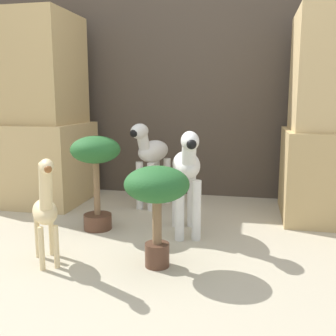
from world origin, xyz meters
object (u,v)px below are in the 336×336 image
zebra_left (151,157)px  giraffe_figurine (45,208)px  zebra_right (187,172)px  potted_palm_back (157,192)px  potted_palm_front (96,162)px

zebra_left → giraffe_figurine: zebra_left is taller
zebra_left → giraffe_figurine: 1.19m
zebra_right → zebra_left: 0.68m
zebra_left → potted_palm_back: size_ratio=1.28×
potted_palm_front → zebra_right: bearing=1.2°
zebra_right → giraffe_figurine: bearing=-136.0°
zebra_right → potted_palm_back: bearing=-97.8°
giraffe_figurine → potted_palm_front: size_ratio=0.94×
zebra_right → zebra_left: same height
potted_palm_front → potted_palm_back: size_ratio=1.18×
zebra_right → zebra_left: bearing=122.7°
zebra_left → potted_palm_front: zebra_left is taller
potted_palm_back → zebra_left: bearing=105.8°
zebra_right → zebra_left: size_ratio=1.00×
giraffe_figurine → potted_palm_front: bearing=86.7°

